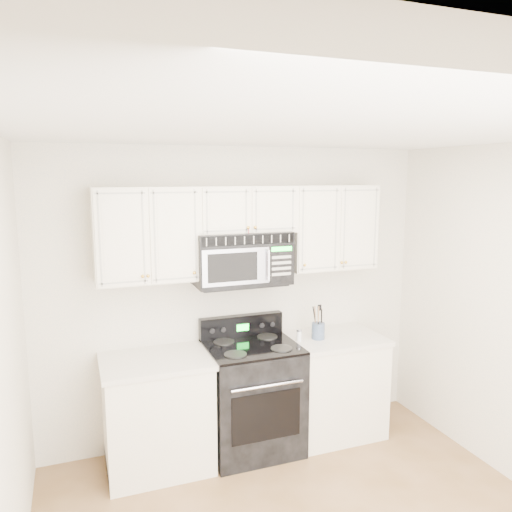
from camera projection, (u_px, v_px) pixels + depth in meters
name	position (u px, v px, depth m)	size (l,w,h in m)	color
room	(336.00, 364.00, 2.83)	(3.51, 3.51, 2.61)	#8B6749
base_cabinet_left	(157.00, 417.00, 4.03)	(0.86, 0.65, 0.92)	beige
base_cabinet_right	(332.00, 388.00, 4.58)	(0.86, 0.65, 0.92)	beige
range	(252.00, 395.00, 4.29)	(0.77, 0.70, 1.12)	black
upper_cabinets	(244.00, 226.00, 4.20)	(2.44, 0.37, 0.75)	beige
microwave	(241.00, 258.00, 4.19)	(0.80, 0.45, 0.44)	black
utensil_crock	(318.00, 330.00, 4.42)	(0.12, 0.12, 0.31)	#4B5882
shaker_salt	(299.00, 335.00, 4.36)	(0.04, 0.04, 0.10)	silver
shaker_pepper	(322.00, 334.00, 4.41)	(0.04, 0.04, 0.09)	silver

